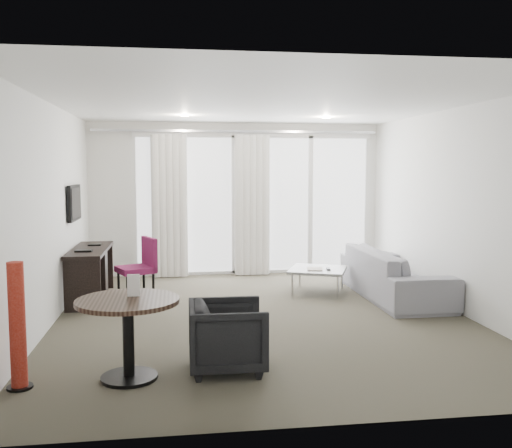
{
  "coord_description": "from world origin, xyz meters",
  "views": [
    {
      "loc": [
        -1.04,
        -6.8,
        1.84
      ],
      "look_at": [
        0.0,
        0.6,
        1.1
      ],
      "focal_mm": 40.0,
      "sensor_mm": 36.0,
      "label": 1
    }
  ],
  "objects": [
    {
      "name": "wall_left",
      "position": [
        -2.5,
        0.0,
        1.3
      ],
      "size": [
        0.0,
        6.0,
        2.6
      ],
      "primitive_type": "cube",
      "color": "silver",
      "rests_on": "ground"
    },
    {
      "name": "curtain_right",
      "position": [
        0.25,
        2.82,
        1.2
      ],
      "size": [
        0.6,
        0.2,
        2.38
      ],
      "primitive_type": null,
      "color": "silver",
      "rests_on": "ground"
    },
    {
      "name": "rattan_chair_b",
      "position": [
        2.15,
        4.89,
        0.37
      ],
      "size": [
        0.59,
        0.59,
        0.74
      ],
      "primitive_type": null,
      "rotation": [
        0.0,
        0.0,
        -0.19
      ],
      "color": "#522D19",
      "rests_on": "terrace_slab"
    },
    {
      "name": "wall_front",
      "position": [
        0.0,
        -3.0,
        1.3
      ],
      "size": [
        5.0,
        0.0,
        2.6
      ],
      "primitive_type": "cube",
      "color": "silver",
      "rests_on": "ground"
    },
    {
      "name": "rattan_chair_a",
      "position": [
        1.35,
        4.43,
        0.38
      ],
      "size": [
        0.67,
        0.67,
        0.76
      ],
      "primitive_type": null,
      "rotation": [
        0.0,
        0.0,
        -0.37
      ],
      "color": "#522D19",
      "rests_on": "terrace_slab"
    },
    {
      "name": "wall_right",
      "position": [
        2.5,
        0.0,
        1.3
      ],
      "size": [
        0.0,
        6.0,
        2.6
      ],
      "primitive_type": "cube",
      "color": "silver",
      "rests_on": "ground"
    },
    {
      "name": "remote",
      "position": [
        1.15,
        1.19,
        0.36
      ],
      "size": [
        0.07,
        0.17,
        0.02
      ],
      "primitive_type": null,
      "rotation": [
        0.0,
        0.0,
        -0.16
      ],
      "color": "black",
      "rests_on": "coffee_table"
    },
    {
      "name": "magazine",
      "position": [
        0.96,
        1.23,
        0.36
      ],
      "size": [
        0.31,
        0.36,
        0.02
      ],
      "primitive_type": null,
      "rotation": [
        0.0,
        0.0,
        -0.24
      ],
      "color": "gray",
      "rests_on": "coffee_table"
    },
    {
      "name": "ceiling",
      "position": [
        0.0,
        0.0,
        2.6
      ],
      "size": [
        5.0,
        6.0,
        0.0
      ],
      "primitive_type": "cube",
      "color": "white",
      "rests_on": "ground"
    },
    {
      "name": "desk",
      "position": [
        -2.24,
        1.3,
        0.36
      ],
      "size": [
        0.48,
        1.53,
        0.72
      ],
      "primitive_type": null,
      "color": "black",
      "rests_on": "floor"
    },
    {
      "name": "coffee_table",
      "position": [
        1.02,
        1.3,
        0.18
      ],
      "size": [
        1.03,
        1.03,
        0.36
      ],
      "primitive_type": null,
      "rotation": [
        0.0,
        0.0,
        -0.39
      ],
      "color": "gray",
      "rests_on": "floor"
    },
    {
      "name": "rattan_table",
      "position": [
        1.13,
        3.5,
        0.27
      ],
      "size": [
        0.56,
        0.56,
        0.55
      ],
      "primitive_type": null,
      "rotation": [
        0.0,
        0.0,
        -0.02
      ],
      "color": "#522D19",
      "rests_on": "terrace_slab"
    },
    {
      "name": "window_frame",
      "position": [
        0.3,
        2.97,
        1.2
      ],
      "size": [
        4.1,
        0.06,
        2.44
      ],
      "primitive_type": null,
      "color": "white",
      "rests_on": "ground"
    },
    {
      "name": "floor",
      "position": [
        0.0,
        0.0,
        0.0
      ],
      "size": [
        5.0,
        6.0,
        0.0
      ],
      "primitive_type": "cube",
      "color": "#454134",
      "rests_on": "ground"
    },
    {
      "name": "tv",
      "position": [
        -2.46,
        1.45,
        1.35
      ],
      "size": [
        0.05,
        0.8,
        0.5
      ],
      "primitive_type": null,
      "color": "black",
      "rests_on": "wall_left"
    },
    {
      "name": "tub_armchair",
      "position": [
        -0.59,
        -1.77,
        0.32
      ],
      "size": [
        0.7,
        0.68,
        0.63
      ],
      "primitive_type": "imported",
      "rotation": [
        0.0,
        0.0,
        1.56
      ],
      "color": "black",
      "rests_on": "floor"
    },
    {
      "name": "curtain_left",
      "position": [
        -1.15,
        2.82,
        1.2
      ],
      "size": [
        0.6,
        0.2,
        2.38
      ],
      "primitive_type": null,
      "color": "silver",
      "rests_on": "ground"
    },
    {
      "name": "sofa",
      "position": [
        2.03,
        0.85,
        0.34
      ],
      "size": [
        0.91,
        2.32,
        0.68
      ],
      "primitive_type": "imported",
      "rotation": [
        0.0,
        0.0,
        1.57
      ],
      "color": "gray",
      "rests_on": "floor"
    },
    {
      "name": "round_table",
      "position": [
        -1.47,
        -1.87,
        0.36
      ],
      "size": [
        0.97,
        0.97,
        0.71
      ],
      "primitive_type": null,
      "rotation": [
        0.0,
        0.0,
        -0.09
      ],
      "color": "black",
      "rests_on": "floor"
    },
    {
      "name": "curtain_track",
      "position": [
        0.0,
        2.82,
        2.45
      ],
      "size": [
        4.8,
        0.04,
        0.04
      ],
      "primitive_type": null,
      "color": "#B2B2B7",
      "rests_on": "ceiling"
    },
    {
      "name": "downlight_a",
      "position": [
        -0.9,
        1.6,
        2.59
      ],
      "size": [
        0.12,
        0.12,
        0.02
      ],
      "primitive_type": "cylinder",
      "color": "#FFE0B2",
      "rests_on": "ceiling"
    },
    {
      "name": "terrace_slab",
      "position": [
        0.3,
        4.5,
        -0.06
      ],
      "size": [
        5.6,
        3.0,
        0.12
      ],
      "primitive_type": "cube",
      "color": "#4D4D50",
      "rests_on": "ground"
    },
    {
      "name": "window_panel",
      "position": [
        0.3,
        2.98,
        1.2
      ],
      "size": [
        4.0,
        0.02,
        2.38
      ],
      "primitive_type": null,
      "color": "white",
      "rests_on": "ground"
    },
    {
      "name": "balustrade",
      "position": [
        0.3,
        5.95,
        0.5
      ],
      "size": [
        5.5,
        0.06,
        1.05
      ],
      "primitive_type": null,
      "color": "#B2B2B7",
      "rests_on": "terrace_slab"
    },
    {
      "name": "downlight_b",
      "position": [
        1.2,
        1.6,
        2.59
      ],
      "size": [
        0.12,
        0.12,
        0.02
      ],
      "primitive_type": "cylinder",
      "color": "#FFE0B2",
      "rests_on": "ceiling"
    },
    {
      "name": "red_lamp",
      "position": [
        -2.36,
        -1.96,
        0.53
      ],
      "size": [
        0.24,
        0.24,
        1.07
      ],
      "primitive_type": "cylinder",
      "rotation": [
        0.0,
        0.0,
        0.16
      ],
      "color": "maroon",
      "rests_on": "floor"
    },
    {
      "name": "menu_card",
      "position": [
        -1.42,
        -1.77,
        0.72
      ],
      "size": [
        0.11,
        0.02,
        0.2
      ],
      "primitive_type": null,
      "rotation": [
        0.0,
        0.0,
        -0.02
      ],
      "color": "white",
      "rests_on": "round_table"
    },
    {
      "name": "desk_chair",
      "position": [
        -1.6,
        1.03,
        0.45
      ],
      "size": [
        0.63,
        0.61,
        0.89
      ],
      "primitive_type": null,
      "rotation": [
        0.0,
        0.0,
        0.41
      ],
      "color": "maroon",
      "rests_on": "floor"
    }
  ]
}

